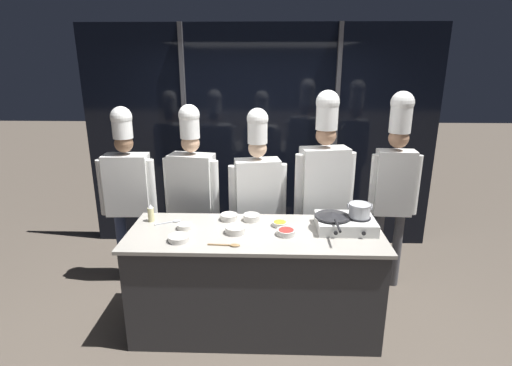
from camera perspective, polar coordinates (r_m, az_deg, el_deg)
ground_plane at (r=3.84m, az=-0.13°, el=-19.58°), size 24.00×24.00×0.00m
window_wall_back at (r=4.90m, az=0.56°, el=6.14°), size 4.25×0.09×2.70m
demo_counter at (r=3.58m, az=-0.13°, el=-13.68°), size 2.13×0.80×0.92m
portable_stove at (r=3.48m, az=12.63°, el=-5.61°), size 0.48×0.40×0.11m
frying_pan at (r=3.43m, az=10.90°, el=-4.45°), size 0.31×0.53×0.04m
stock_pot at (r=3.46m, az=14.58°, el=-3.74°), size 0.21×0.18×0.12m
squeeze_bottle_oil at (r=3.67m, az=-14.79°, el=-4.18°), size 0.06×0.06×0.16m
prep_bowl_noodles at (r=3.47m, az=-10.14°, el=-6.05°), size 0.13×0.13×0.04m
prep_bowl_onion at (r=3.25m, az=-10.97°, el=-7.69°), size 0.17×0.17×0.05m
prep_bowl_carrots at (r=3.47m, az=3.42°, el=-5.79°), size 0.13×0.13×0.04m
prep_bowl_chicken at (r=3.34m, az=-2.96°, el=-6.60°), size 0.17×0.17×0.06m
prep_bowl_rice at (r=3.60m, az=-3.87°, el=-4.80°), size 0.16×0.16×0.06m
prep_bowl_garlic at (r=3.58m, az=-0.65°, el=-4.86°), size 0.15×0.15×0.06m
prep_bowl_bell_pepper at (r=3.31m, az=4.31°, el=-6.95°), size 0.16×0.16×0.05m
serving_spoon_slotted at (r=3.62m, az=-11.76°, el=-5.40°), size 0.22×0.14×0.02m
serving_spoon_solid at (r=3.13m, az=-3.67°, el=-8.84°), size 0.26×0.06×0.02m
chef_head at (r=4.25m, az=-17.83°, el=-0.30°), size 0.58×0.25×1.87m
chef_sous at (r=4.12m, az=-9.07°, el=-0.21°), size 0.57×0.31×1.89m
chef_line at (r=3.96m, az=0.18°, el=-0.97°), size 0.57×0.30×1.87m
chef_pastry at (r=3.98m, az=9.65°, el=0.44°), size 0.59×0.32×2.03m
chef_apprentice at (r=4.14m, az=19.21°, el=1.13°), size 0.48×0.22×2.02m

